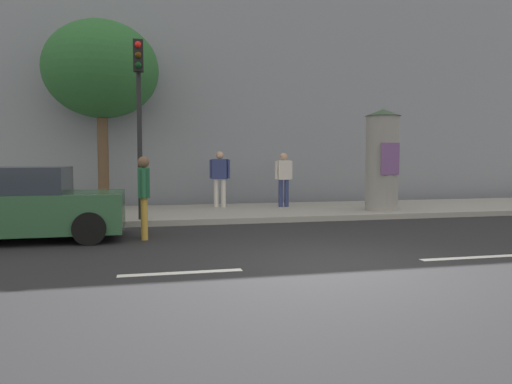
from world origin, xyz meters
TOP-DOWN VIEW (x-y plane):
  - ground_plane at (0.00, 0.00)m, footprint 80.00×80.00m
  - sidewalk_curb at (0.00, 7.00)m, footprint 36.00×4.00m
  - lane_markings at (-0.00, 0.00)m, footprint 25.80×0.16m
  - building_backdrop at (0.00, 12.00)m, footprint 36.00×5.00m
  - traffic_light at (-2.99, 5.24)m, footprint 0.24×0.45m
  - poster_column at (3.86, 5.94)m, footprint 1.04×1.04m
  - street_tree at (-4.08, 8.31)m, footprint 3.37×3.37m
  - pedestrian_near_pole at (-2.91, 3.18)m, footprint 0.24×0.61m
  - pedestrian_in_light_jacket at (1.37, 7.59)m, footprint 0.56×0.24m
  - pedestrian_in_red_top at (-0.59, 7.94)m, footprint 0.61×0.49m
  - parked_car_red at (-5.42, 3.58)m, footprint 4.08×1.97m

SIDE VIEW (x-z plane):
  - ground_plane at x=0.00m, z-range 0.00..0.00m
  - lane_markings at x=0.00m, z-range 0.00..0.01m
  - sidewalk_curb at x=0.00m, z-range 0.00..0.15m
  - parked_car_red at x=-5.42m, z-range -0.03..1.47m
  - pedestrian_near_pole at x=-2.91m, z-range 0.15..1.85m
  - pedestrian_in_light_jacket at x=1.37m, z-range 0.29..1.97m
  - pedestrian_in_red_top at x=-0.59m, z-range 0.33..2.06m
  - poster_column at x=3.86m, z-range 0.17..3.11m
  - traffic_light at x=-2.99m, z-range 0.90..5.25m
  - building_backdrop at x=0.00m, z-range 0.00..8.07m
  - street_tree at x=-4.08m, z-range 1.49..7.07m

